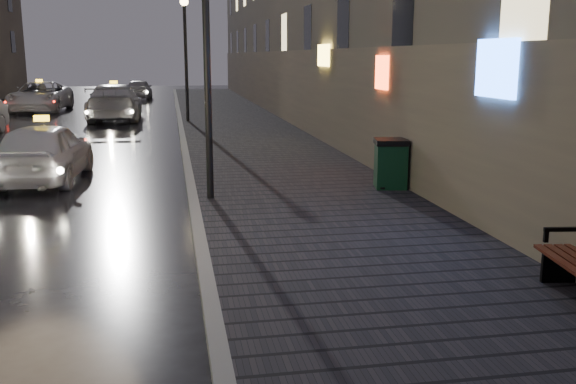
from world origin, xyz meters
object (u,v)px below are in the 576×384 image
taxi_near (44,151)px  lamp_far (185,44)px  taxi_mid (115,102)px  trash_bin (391,163)px  lamp_near (206,29)px  car_far (139,89)px  taxi_far (40,96)px

taxi_near → lamp_far: bearing=-102.6°
lamp_far → taxi_near: 13.57m
lamp_far → taxi_mid: size_ratio=0.90×
trash_bin → lamp_far: bearing=115.2°
lamp_near → taxi_mid: (-3.33, 18.60, -2.64)m
lamp_near → car_far: lamp_near is taller
taxi_near → taxi_far: bearing=-75.4°
trash_bin → taxi_near: taxi_near is taller
taxi_far → taxi_mid: bearing=-50.1°
lamp_near → lamp_far: bearing=90.0°
lamp_near → taxi_near: bearing=139.1°
lamp_far → taxi_near: size_ratio=1.23×
trash_bin → taxi_far: 26.82m
lamp_far → taxi_mid: lamp_far is taller
taxi_near → taxi_far: (-3.97, 21.20, 0.07)m
lamp_far → trash_bin: bearing=-75.8°
taxi_near → car_far: size_ratio=1.04×
trash_bin → taxi_near: size_ratio=0.25×
taxi_near → taxi_mid: bearing=-87.7°
lamp_near → car_far: size_ratio=1.29×
lamp_near → lamp_far: (0.00, 16.00, 0.00)m
lamp_far → taxi_mid: bearing=142.0°
lamp_near → trash_bin: bearing=4.9°
lamp_far → trash_bin: size_ratio=4.91×
lamp_near → car_far: bearing=94.9°
trash_bin → car_far: bearing=112.7°
taxi_mid → taxi_far: taxi_mid is taller
taxi_near → taxi_far: size_ratio=0.75×
lamp_far → taxi_far: lamp_far is taller
trash_bin → car_far: car_far is taller
lamp_far → taxi_mid: (-3.33, 2.60, -2.64)m
taxi_far → taxi_near: bearing=-76.5°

